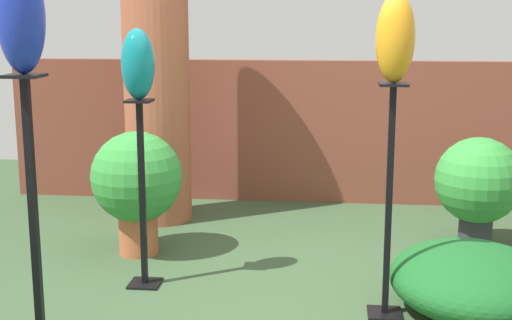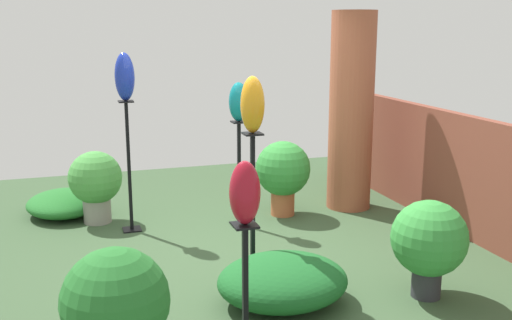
# 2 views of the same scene
# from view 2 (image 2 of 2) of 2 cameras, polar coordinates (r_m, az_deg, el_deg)

# --- Properties ---
(ground_plane) EXTENTS (8.00, 8.00, 0.00)m
(ground_plane) POSITION_cam_2_polar(r_m,az_deg,el_deg) (6.06, -0.59, -9.18)
(ground_plane) COLOR #385133
(brick_wall_back) EXTENTS (5.60, 0.12, 1.32)m
(brick_wall_back) POSITION_cam_2_polar(r_m,az_deg,el_deg) (6.93, 19.01, -1.32)
(brick_wall_back) COLOR brown
(brick_wall_back) RESTS_ON ground
(brick_pillar) EXTENTS (0.55, 0.55, 2.43)m
(brick_pillar) POSITION_cam_2_polar(r_m,az_deg,el_deg) (7.47, 9.05, 4.56)
(brick_pillar) COLOR #9E5138
(brick_pillar) RESTS_ON ground
(pedestal_teal) EXTENTS (0.20, 0.20, 1.21)m
(pedestal_teal) POSITION_cam_2_polar(r_m,az_deg,el_deg) (6.81, -1.62, -1.75)
(pedestal_teal) COLOR black
(pedestal_teal) RESTS_ON ground
(pedestal_amber) EXTENTS (0.20, 0.20, 1.36)m
(pedestal_amber) POSITION_cam_2_polar(r_m,az_deg,el_deg) (5.31, -0.32, -5.19)
(pedestal_amber) COLOR black
(pedestal_amber) RESTS_ON ground
(pedestal_cobalt) EXTENTS (0.20, 0.20, 1.46)m
(pedestal_cobalt) POSITION_cam_2_polar(r_m,az_deg,el_deg) (6.75, -11.98, -1.10)
(pedestal_cobalt) COLOR black
(pedestal_cobalt) RESTS_ON ground
(pedestal_ruby) EXTENTS (0.20, 0.20, 0.99)m
(pedestal_ruby) POSITION_cam_2_polar(r_m,az_deg,el_deg) (4.14, -1.03, -13.22)
(pedestal_ruby) COLOR black
(pedestal_ruby) RESTS_ON ground
(art_vase_teal) EXTENTS (0.21, 0.22, 0.44)m
(art_vase_teal) POSITION_cam_2_polar(r_m,az_deg,el_deg) (6.65, -1.66, 5.56)
(art_vase_teal) COLOR #0F727A
(art_vase_teal) RESTS_ON pedestal_teal
(art_vase_amber) EXTENTS (0.21, 0.21, 0.49)m
(art_vase_amber) POSITION_cam_2_polar(r_m,az_deg,el_deg) (5.09, -0.33, 5.30)
(art_vase_amber) COLOR orange
(art_vase_amber) RESTS_ON pedestal_amber
(art_vase_cobalt) EXTENTS (0.22, 0.21, 0.51)m
(art_vase_cobalt) POSITION_cam_2_polar(r_m,az_deg,el_deg) (6.58, -12.40, 7.75)
(art_vase_cobalt) COLOR #192D9E
(art_vase_cobalt) RESTS_ON pedestal_cobalt
(art_vase_ruby) EXTENTS (0.20, 0.21, 0.43)m
(art_vase_ruby) POSITION_cam_2_polar(r_m,az_deg,el_deg) (3.87, -1.07, -3.15)
(art_vase_ruby) COLOR maroon
(art_vase_ruby) RESTS_ON pedestal_ruby
(potted_plant_mid_right) EXTENTS (0.68, 0.68, 0.92)m
(potted_plant_mid_right) POSITION_cam_2_polar(r_m,az_deg,el_deg) (3.95, -13.21, -13.60)
(potted_plant_mid_right) COLOR #936B4C
(potted_plant_mid_right) RESTS_ON ground
(potted_plant_back_center) EXTENTS (0.62, 0.62, 0.85)m
(potted_plant_back_center) POSITION_cam_2_polar(r_m,az_deg,el_deg) (7.16, -15.04, -1.96)
(potted_plant_back_center) COLOR gray
(potted_plant_back_center) RESTS_ON ground
(potted_plant_mid_left) EXTENTS (0.66, 0.66, 0.91)m
(potted_plant_mid_left) POSITION_cam_2_polar(r_m,az_deg,el_deg) (7.19, 2.59, -1.08)
(potted_plant_mid_left) COLOR #B25B38
(potted_plant_mid_left) RESTS_ON ground
(potted_plant_near_pillar) EXTENTS (0.64, 0.64, 0.84)m
(potted_plant_near_pillar) POSITION_cam_2_polar(r_m,az_deg,el_deg) (5.25, 16.16, -7.39)
(potted_plant_near_pillar) COLOR #2D2D33
(potted_plant_near_pillar) RESTS_ON ground
(foliage_bed_east) EXTENTS (1.05, 0.89, 0.27)m
(foliage_bed_east) POSITION_cam_2_polar(r_m,az_deg,el_deg) (7.68, -17.79, -3.93)
(foliage_bed_east) COLOR #236B28
(foliage_bed_east) RESTS_ON ground
(foliage_bed_west) EXTENTS (0.95, 1.10, 0.39)m
(foliage_bed_west) POSITION_cam_2_polar(r_m,az_deg,el_deg) (5.05, 2.56, -11.42)
(foliage_bed_west) COLOR #195923
(foliage_bed_west) RESTS_ON ground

